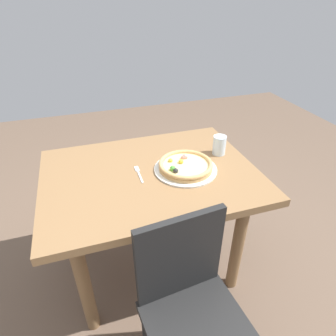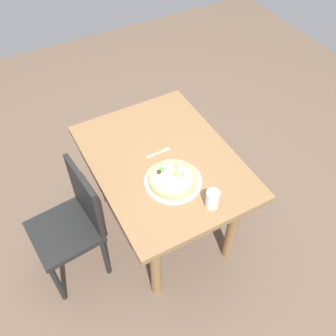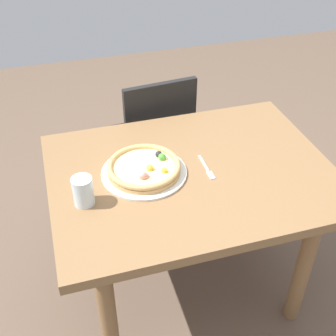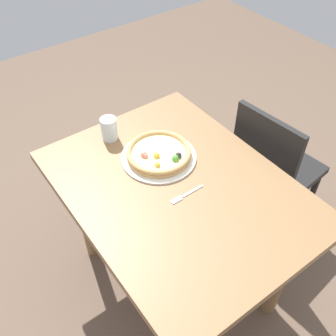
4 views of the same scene
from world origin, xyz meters
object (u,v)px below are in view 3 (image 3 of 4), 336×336
(plate, at_px, (144,172))
(pizza, at_px, (144,167))
(chair_near, at_px, (153,139))
(fork, at_px, (207,169))
(drinking_glass, at_px, (83,191))
(dining_table, at_px, (191,192))

(plate, distance_m, pizza, 0.03)
(chair_near, height_order, fork, chair_near)
(chair_near, xyz_separation_m, drinking_glass, (0.45, 0.72, 0.32))
(plate, relative_size, pizza, 1.16)
(dining_table, relative_size, drinking_glass, 10.04)
(chair_near, distance_m, fork, 0.71)
(dining_table, height_order, plate, plate)
(dining_table, xyz_separation_m, chair_near, (-0.01, -0.65, -0.15))
(fork, bearing_deg, dining_table, -100.61)
(plate, bearing_deg, fork, 169.44)
(dining_table, distance_m, fork, 0.13)
(chair_near, relative_size, plate, 2.59)
(pizza, bearing_deg, plate, -23.26)
(plate, relative_size, drinking_glass, 3.01)
(dining_table, bearing_deg, plate, -10.50)
(fork, xyz_separation_m, drinking_glass, (0.51, 0.06, 0.06))
(fork, distance_m, drinking_glass, 0.51)
(dining_table, relative_size, pizza, 3.88)
(dining_table, bearing_deg, drinking_glass, 9.37)
(drinking_glass, bearing_deg, fork, -173.08)
(chair_near, bearing_deg, fork, -90.51)
(chair_near, relative_size, fork, 5.42)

